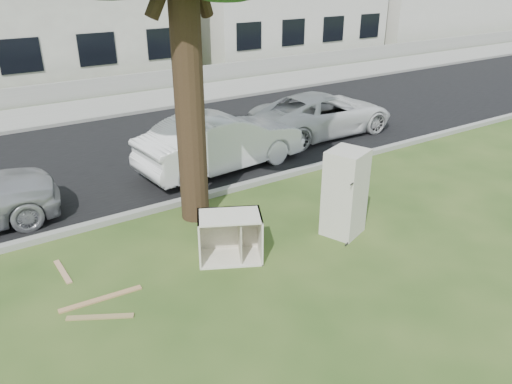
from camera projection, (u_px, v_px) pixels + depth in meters
ground at (263, 250)px, 8.76m from camera, size 120.00×120.00×0.00m
road at (138, 152)px, 13.33m from camera, size 120.00×7.00×0.01m
kerb_near at (199, 200)px, 10.63m from camera, size 120.00×0.18×0.12m
kerb_far at (98, 120)px, 16.04m from camera, size 120.00×0.18×0.12m
sidewalk at (85, 110)px, 17.14m from camera, size 120.00×2.80×0.01m
low_wall at (71, 91)px, 18.21m from camera, size 120.00×0.15×0.70m
fridge at (345, 193)px, 9.02m from camera, size 0.84×0.81×1.62m
cabinet at (230, 237)px, 8.36m from camera, size 1.23×1.05×0.82m
plank_a at (101, 299)px, 7.47m from camera, size 1.23×0.17×0.02m
plank_b at (100, 317)px, 7.09m from camera, size 0.87×0.54×0.02m
plank_c at (63, 272)px, 8.13m from camera, size 0.11×0.79×0.02m
car_center at (222, 142)px, 11.99m from camera, size 4.29×1.86×1.37m
car_right at (323, 114)px, 14.52m from camera, size 4.35×2.03×1.21m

